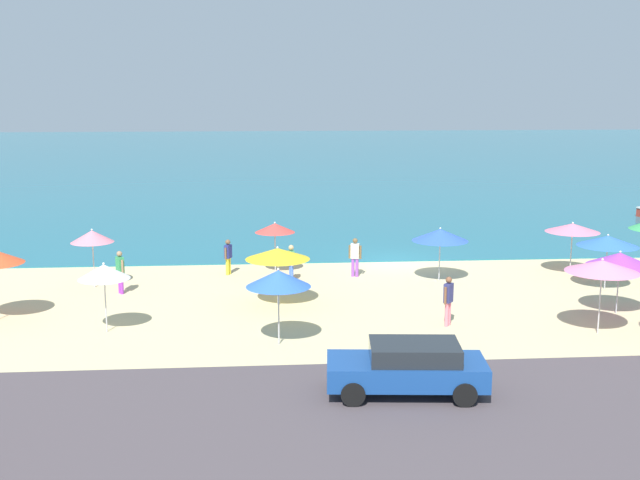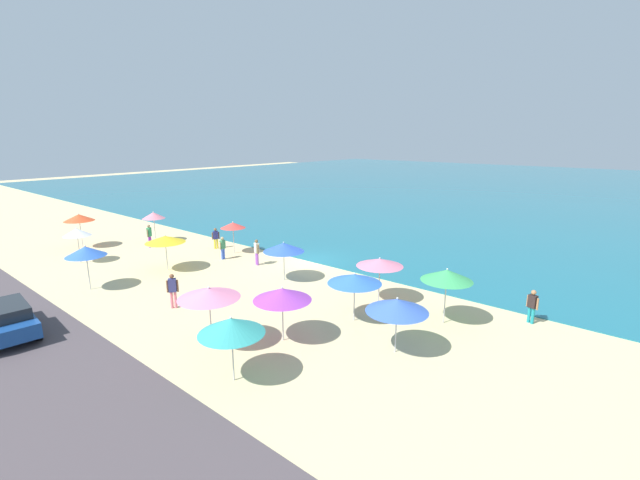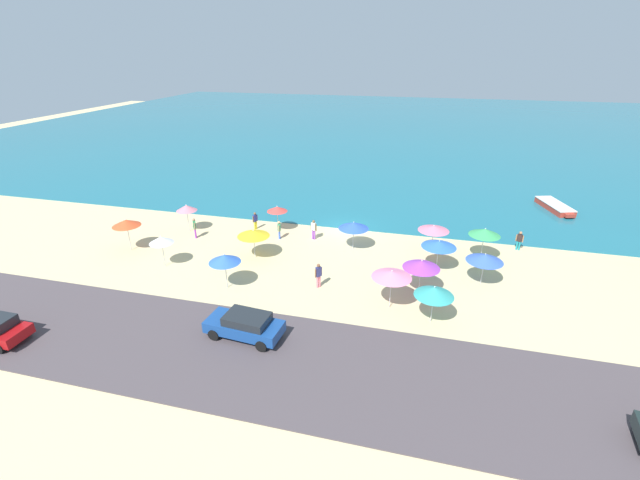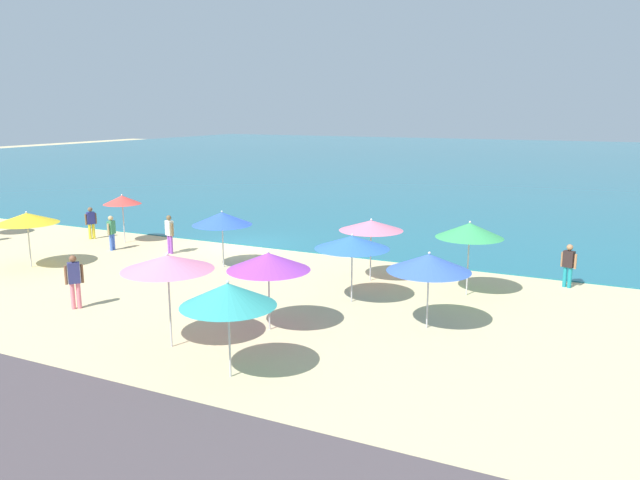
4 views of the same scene
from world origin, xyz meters
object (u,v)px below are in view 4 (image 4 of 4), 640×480
(beach_umbrella_10, at_px, (228,295))
(bather_1, at_px, (74,279))
(beach_umbrella_1, at_px, (470,230))
(beach_umbrella_11, at_px, (27,218))
(beach_umbrella_8, at_px, (371,225))
(bather_2, at_px, (568,263))
(beach_umbrella_0, at_px, (269,261))
(beach_umbrella_9, at_px, (122,200))
(beach_umbrella_3, at_px, (168,263))
(bather_3, at_px, (111,231))
(bather_5, at_px, (170,232))
(beach_umbrella_12, at_px, (222,219))
(bather_4, at_px, (91,221))
(beach_umbrella_4, at_px, (352,242))
(beach_umbrella_6, at_px, (429,263))

(beach_umbrella_10, bearing_deg, bather_1, 163.50)
(beach_umbrella_1, xyz_separation_m, beach_umbrella_11, (-16.67, -3.86, -0.25))
(beach_umbrella_8, xyz_separation_m, bather_2, (6.65, 2.24, -1.21))
(beach_umbrella_0, xyz_separation_m, bather_2, (7.35, 8.42, -1.15))
(beach_umbrella_9, height_order, beach_umbrella_10, beach_umbrella_10)
(bather_1, bearing_deg, beach_umbrella_11, 151.95)
(beach_umbrella_3, bearing_deg, bather_2, 49.91)
(beach_umbrella_10, relative_size, beach_umbrella_11, 0.98)
(bather_3, distance_m, bather_5, 2.87)
(beach_umbrella_12, bearing_deg, bather_4, 168.52)
(beach_umbrella_12, xyz_separation_m, bather_3, (-6.31, 0.40, -1.11))
(beach_umbrella_3, relative_size, beach_umbrella_12, 1.09)
(beach_umbrella_4, xyz_separation_m, bather_5, (-9.96, 2.97, -1.05))
(bather_3, bearing_deg, beach_umbrella_11, -99.93)
(bather_3, bearing_deg, beach_umbrella_6, -13.30)
(beach_umbrella_6, xyz_separation_m, beach_umbrella_9, (-16.37, 5.18, 0.10))
(bather_5, bearing_deg, beach_umbrella_3, -50.64)
(bather_1, bearing_deg, beach_umbrella_6, 16.72)
(beach_umbrella_9, bearing_deg, beach_umbrella_6, -17.57)
(beach_umbrella_6, relative_size, beach_umbrella_11, 0.99)
(beach_umbrella_4, height_order, beach_umbrella_9, beach_umbrella_9)
(beach_umbrella_4, bearing_deg, bather_4, 166.18)
(beach_umbrella_9, xyz_separation_m, bather_2, (19.66, 1.10, -1.18))
(bather_1, height_order, bather_2, bather_1)
(beach_umbrella_12, relative_size, bather_3, 1.52)
(beach_umbrella_10, height_order, bather_5, beach_umbrella_10)
(beach_umbrella_3, relative_size, bather_4, 1.65)
(beach_umbrella_10, xyz_separation_m, bather_1, (-7.35, 2.18, -1.05))
(beach_umbrella_1, distance_m, beach_umbrella_10, 9.79)
(beach_umbrella_4, distance_m, beach_umbrella_11, 13.50)
(beach_umbrella_11, height_order, bather_1, beach_umbrella_11)
(beach_umbrella_3, relative_size, beach_umbrella_9, 1.11)
(bather_4, relative_size, bather_5, 0.92)
(bather_4, bearing_deg, beach_umbrella_9, 0.91)
(beach_umbrella_3, distance_m, bather_4, 15.98)
(beach_umbrella_6, height_order, bather_2, beach_umbrella_6)
(beach_umbrella_8, relative_size, beach_umbrella_9, 1.01)
(beach_umbrella_0, bearing_deg, bather_1, -170.92)
(beach_umbrella_0, bearing_deg, beach_umbrella_4, 72.58)
(beach_umbrella_12, relative_size, bather_5, 1.39)
(beach_umbrella_3, height_order, bather_5, beach_umbrella_3)
(beach_umbrella_1, xyz_separation_m, bather_3, (-16.01, -0.06, -1.38))
(beach_umbrella_12, bearing_deg, bather_5, 164.13)
(beach_umbrella_0, xyz_separation_m, bather_3, (-11.67, 5.85, -1.15))
(beach_umbrella_10, distance_m, bather_3, 15.48)
(bather_3, bearing_deg, beach_umbrella_0, -26.62)
(beach_umbrella_4, relative_size, beach_umbrella_8, 1.04)
(beach_umbrella_0, height_order, beach_umbrella_11, beach_umbrella_0)
(beach_umbrella_1, bearing_deg, bather_4, 175.80)
(beach_umbrella_11, height_order, bather_4, beach_umbrella_11)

